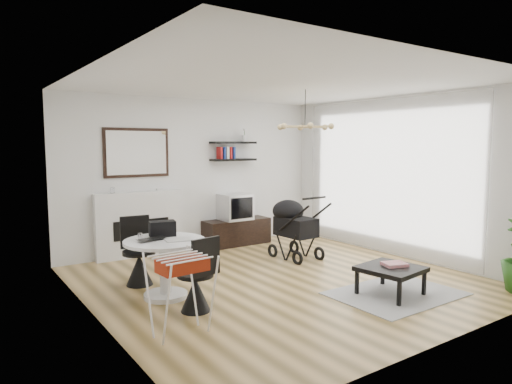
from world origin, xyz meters
TOP-DOWN VIEW (x-y plane):
  - floor at (0.00, 0.00)m, footprint 5.00×5.00m
  - ceiling at (0.00, 0.00)m, footprint 5.00×5.00m
  - wall_back at (0.00, 2.50)m, footprint 5.00×0.00m
  - wall_left at (-2.50, 0.00)m, footprint 0.00×5.00m
  - wall_right at (2.50, 0.00)m, footprint 0.00×5.00m
  - sheer_curtain at (2.40, 0.20)m, footprint 0.04×3.60m
  - fireplace at (-1.10, 2.42)m, footprint 1.50×0.17m
  - shelf_lower at (0.73, 2.37)m, footprint 0.90×0.25m
  - shelf_upper at (0.73, 2.37)m, footprint 0.90×0.25m
  - pendant_lamp at (0.70, 0.30)m, footprint 0.90×0.90m
  - tv_console at (0.73, 2.27)m, footprint 1.28×0.45m
  - crt_tv at (0.69, 2.26)m, footprint 0.56×0.49m
  - dining_table at (-1.60, 0.23)m, footprint 0.99×0.99m
  - laptop at (-1.73, 0.22)m, footprint 0.41×0.30m
  - black_bag at (-1.53, 0.46)m, footprint 0.36×0.26m
  - newspaper at (-1.46, 0.13)m, footprint 0.38×0.33m
  - drinking_glass at (-1.86, 0.36)m, footprint 0.05×0.05m
  - chair_far at (-1.68, 0.92)m, footprint 0.44×0.46m
  - chair_near at (-1.50, -0.42)m, footprint 0.44×0.45m
  - drying_rack at (-1.92, -0.90)m, footprint 0.57×0.54m
  - stroller at (0.98, 0.89)m, footprint 0.58×0.91m
  - rug at (0.85, -1.31)m, footprint 1.59×1.15m
  - coffee_table at (0.76, -1.30)m, footprint 0.77×0.77m
  - magazines at (0.84, -1.29)m, footprint 0.34×0.30m

SIDE VIEW (x-z plane):
  - floor at x=0.00m, z-range 0.00..0.00m
  - rug at x=0.85m, z-range 0.00..0.01m
  - tv_console at x=0.73m, z-range 0.00..0.48m
  - chair_near at x=-1.50m, z-range -0.16..0.71m
  - chair_far at x=-1.68m, z-range -0.17..0.75m
  - coffee_table at x=0.76m, z-range 0.15..0.50m
  - magazines at x=0.84m, z-range 0.36..0.41m
  - drying_rack at x=-1.92m, z-range 0.02..0.83m
  - stroller at x=0.98m, z-range -0.08..1.00m
  - dining_table at x=-1.60m, z-range 0.12..0.84m
  - fireplace at x=-1.10m, z-range -0.39..1.77m
  - crt_tv at x=0.69m, z-range 0.48..0.97m
  - newspaper at x=-1.46m, z-range 0.73..0.74m
  - laptop at x=-1.73m, z-range 0.73..0.76m
  - drinking_glass at x=-1.86m, z-range 0.73..0.82m
  - black_bag at x=-1.53m, z-range 0.73..0.92m
  - wall_back at x=0.00m, z-range -1.15..3.85m
  - wall_left at x=-2.50m, z-range -1.15..3.85m
  - wall_right at x=2.50m, z-range -1.15..3.85m
  - sheer_curtain at x=2.40m, z-range 0.05..2.65m
  - shelf_lower at x=0.73m, z-range 1.58..1.62m
  - shelf_upper at x=0.73m, z-range 1.90..1.94m
  - pendant_lamp at x=0.70m, z-range 2.10..2.20m
  - ceiling at x=0.00m, z-range 2.70..2.70m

